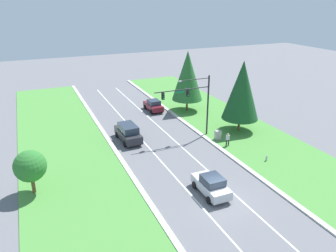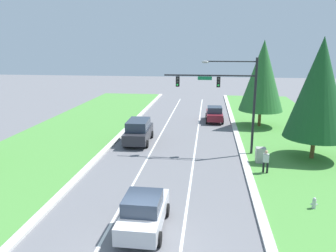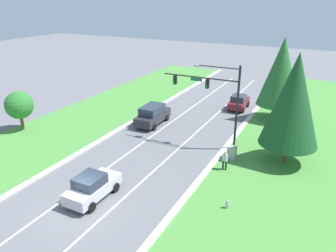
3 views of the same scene
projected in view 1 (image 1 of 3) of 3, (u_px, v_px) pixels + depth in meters
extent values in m
plane|color=slate|center=(219.00, 201.00, 28.25)|extent=(160.00, 160.00, 0.00)
cube|color=beige|center=(272.00, 186.00, 30.32)|extent=(0.50, 90.00, 0.15)
cube|color=beige|center=(159.00, 217.00, 26.11)|extent=(0.50, 90.00, 0.15)
cube|color=#4C8E3D|center=(314.00, 175.00, 32.29)|extent=(10.00, 90.00, 0.08)
cube|color=#4C8E3D|center=(93.00, 235.00, 24.17)|extent=(10.00, 90.00, 0.08)
cube|color=white|center=(201.00, 206.00, 27.57)|extent=(0.14, 81.00, 0.01)
cube|color=white|center=(237.00, 196.00, 28.92)|extent=(0.14, 81.00, 0.01)
cylinder|color=black|center=(208.00, 106.00, 40.54)|extent=(0.20, 0.20, 7.69)
cylinder|color=black|center=(182.00, 90.00, 38.32)|extent=(7.08, 0.12, 0.12)
cube|color=#147042|center=(180.00, 92.00, 38.27)|extent=(1.10, 0.04, 0.28)
cylinder|color=black|center=(195.00, 79.00, 38.52)|extent=(3.89, 0.09, 0.09)
ellipsoid|color=gray|center=(180.00, 81.00, 37.81)|extent=(0.56, 0.28, 0.20)
cube|color=black|center=(188.00, 93.00, 38.77)|extent=(0.28, 0.32, 0.80)
sphere|color=#2D2D2D|center=(188.00, 92.00, 38.54)|extent=(0.16, 0.16, 0.16)
sphere|color=#2D2D2D|center=(188.00, 94.00, 38.62)|extent=(0.16, 0.16, 0.16)
sphere|color=#23D647|center=(188.00, 95.00, 38.71)|extent=(0.16, 0.16, 0.16)
cube|color=black|center=(163.00, 96.00, 37.58)|extent=(0.28, 0.32, 0.80)
sphere|color=#2D2D2D|center=(164.00, 95.00, 37.35)|extent=(0.16, 0.16, 0.16)
sphere|color=#2D2D2D|center=(164.00, 97.00, 37.44)|extent=(0.16, 0.16, 0.16)
sphere|color=#23D647|center=(164.00, 99.00, 37.52)|extent=(0.16, 0.16, 0.16)
cube|color=#28282D|center=(128.00, 134.00, 39.90)|extent=(2.17, 5.12, 0.92)
cube|color=#283342|center=(128.00, 128.00, 39.47)|extent=(1.90, 3.09, 0.84)
cylinder|color=black|center=(131.00, 132.00, 41.77)|extent=(0.26, 0.69, 0.68)
cylinder|color=black|center=(117.00, 135.00, 40.99)|extent=(0.26, 0.69, 0.68)
cylinder|color=black|center=(140.00, 141.00, 39.15)|extent=(0.26, 0.69, 0.68)
cylinder|color=black|center=(125.00, 144.00, 38.36)|extent=(0.26, 0.69, 0.68)
cube|color=silver|center=(211.00, 186.00, 29.10)|extent=(1.88, 4.26, 0.80)
cube|color=#283342|center=(213.00, 180.00, 28.61)|extent=(1.68, 1.92, 0.70)
cylinder|color=black|center=(212.00, 181.00, 30.70)|extent=(0.24, 0.68, 0.68)
cylinder|color=black|center=(195.00, 185.00, 30.04)|extent=(0.24, 0.68, 0.68)
cylinder|color=black|center=(227.00, 195.00, 28.45)|extent=(0.24, 0.68, 0.68)
cylinder|color=black|center=(209.00, 200.00, 27.79)|extent=(0.24, 0.68, 0.68)
cube|color=maroon|center=(153.00, 106.00, 50.46)|extent=(1.89, 4.23, 0.75)
cube|color=#283342|center=(154.00, 102.00, 49.99)|extent=(1.65, 1.92, 0.67)
cylinder|color=black|center=(155.00, 105.00, 52.04)|extent=(0.26, 0.72, 0.71)
cylinder|color=black|center=(145.00, 107.00, 51.35)|extent=(0.26, 0.72, 0.71)
cylinder|color=black|center=(162.00, 110.00, 49.85)|extent=(0.26, 0.72, 0.71)
cylinder|color=black|center=(151.00, 112.00, 49.16)|extent=(0.26, 0.72, 0.71)
cube|color=#9E9E99|center=(218.00, 135.00, 40.13)|extent=(0.70, 0.60, 1.22)
cylinder|color=black|center=(226.00, 143.00, 38.43)|extent=(0.14, 0.14, 0.84)
cylinder|color=black|center=(228.00, 143.00, 38.47)|extent=(0.14, 0.14, 0.84)
cube|color=#B7B7BC|center=(228.00, 138.00, 38.18)|extent=(0.42, 0.30, 0.60)
sphere|color=tan|center=(228.00, 134.00, 38.02)|extent=(0.22, 0.22, 0.22)
cylinder|color=#B7B7BC|center=(266.00, 159.00, 35.02)|extent=(0.20, 0.20, 0.55)
sphere|color=#B7B7BC|center=(267.00, 156.00, 34.89)|extent=(0.18, 0.18, 0.18)
cylinder|color=#B7B7BC|center=(266.00, 159.00, 34.96)|extent=(0.10, 0.09, 0.09)
cylinder|color=#B7B7BC|center=(267.00, 158.00, 35.05)|extent=(0.10, 0.09, 0.09)
cylinder|color=brown|center=(187.00, 105.00, 50.47)|extent=(0.32, 0.32, 1.83)
cone|color=#28662D|center=(188.00, 76.00, 48.78)|extent=(4.59, 4.59, 7.34)
cylinder|color=brown|center=(33.00, 185.00, 29.13)|extent=(0.32, 0.32, 1.67)
sphere|color=#2D752D|center=(30.00, 166.00, 28.43)|extent=(2.82, 2.82, 2.82)
cylinder|color=brown|center=(239.00, 124.00, 42.86)|extent=(0.32, 0.32, 1.75)
cone|color=#194C23|center=(242.00, 90.00, 41.17)|extent=(4.68, 4.68, 7.49)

